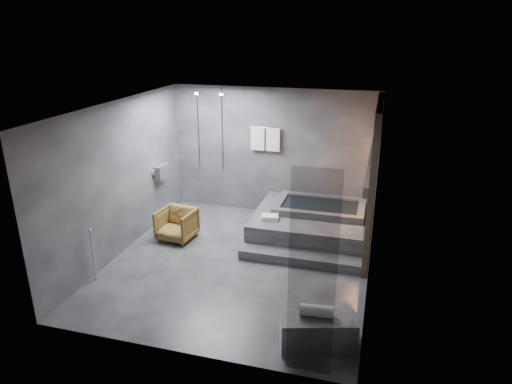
% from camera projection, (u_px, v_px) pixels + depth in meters
% --- Properties ---
extents(room, '(5.00, 5.04, 2.82)m').
position_uv_depth(room, '(265.00, 169.00, 7.75)').
color(room, '#29292B').
rests_on(room, ground).
extents(tub_deck, '(2.20, 2.00, 0.50)m').
position_uv_depth(tub_deck, '(310.00, 224.00, 9.18)').
color(tub_deck, '#2E2E30').
rests_on(tub_deck, ground).
extents(tub_step, '(2.20, 0.36, 0.18)m').
position_uv_depth(tub_step, '(300.00, 258.00, 8.17)').
color(tub_step, '#2E2E30').
rests_on(tub_step, ground).
extents(concrete_bench, '(1.10, 0.80, 0.44)m').
position_uv_depth(concrete_bench, '(317.00, 329.00, 6.06)').
color(concrete_bench, '#37373A').
rests_on(concrete_bench, ground).
extents(driftwood_chair, '(0.74, 0.76, 0.63)m').
position_uv_depth(driftwood_chair, '(177.00, 224.00, 9.03)').
color(driftwood_chair, '#442E11').
rests_on(driftwood_chair, ground).
extents(rolled_towel, '(0.45, 0.19, 0.16)m').
position_uv_depth(rolled_towel, '(316.00, 311.00, 5.94)').
color(rolled_towel, white).
rests_on(rolled_towel, concrete_bench).
extents(deck_towel, '(0.36, 0.29, 0.09)m').
position_uv_depth(deck_towel, '(270.00, 217.00, 8.78)').
color(deck_towel, silver).
rests_on(deck_towel, tub_deck).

